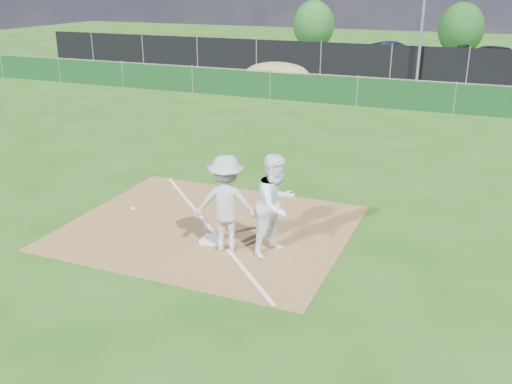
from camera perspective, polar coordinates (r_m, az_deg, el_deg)
ground at (r=20.57m, az=6.80°, el=5.91°), size 90.00×90.00×0.00m
infield_dirt at (r=12.59m, az=-4.71°, el=-3.54°), size 6.00×5.00×0.02m
foul_line at (r=12.59m, az=-4.71°, el=-3.48°), size 5.01×5.01×0.01m
green_fence at (r=25.18m, az=10.08°, el=9.82°), size 44.00×0.05×1.20m
dirt_mound at (r=29.91m, az=2.09°, el=11.73°), size 3.38×2.60×1.17m
black_fence at (r=32.90m, az=13.35°, el=12.56°), size 46.00×0.04×1.80m
parking_lot at (r=37.92m, az=14.58°, el=12.08°), size 46.00×9.00×0.01m
light_pole at (r=32.14m, az=16.47°, el=17.68°), size 0.16×0.16×8.00m
first_base at (r=11.88m, az=-4.48°, el=-4.79°), size 0.43×0.43×0.08m
play_at_first at (r=11.18m, az=-2.99°, el=-1.17°), size 2.81×1.08×1.96m
runner at (r=11.05m, az=2.02°, el=-1.28°), size 1.07×1.20×2.05m
car_left at (r=38.71m, az=5.79°, el=13.87°), size 4.62×3.12×1.46m
car_mid at (r=37.85m, az=13.48°, el=13.26°), size 4.59×2.40×1.44m
car_right at (r=37.34m, az=23.33°, el=12.08°), size 5.23×3.05×1.42m
tree_left at (r=45.19m, az=5.79°, el=16.29°), size 3.12×3.12×3.70m
tree_mid at (r=43.71m, az=19.82°, el=15.09°), size 3.12×3.12×3.70m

